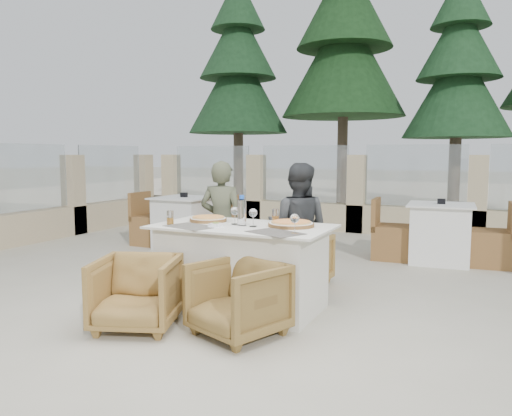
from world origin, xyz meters
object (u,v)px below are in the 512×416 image
at_px(beer_glass_right, 275,216).
at_px(diner_left, 222,223).
at_px(wine_glass_centre, 235,215).
at_px(wine_glass_corner, 295,223).
at_px(armchair_far_left, 227,257).
at_px(water_bottle, 242,210).
at_px(armchair_near_left, 136,293).
at_px(beer_glass_left, 170,218).
at_px(armchair_near_right, 238,299).
at_px(olive_dish, 216,225).
at_px(diner_right, 298,228).
at_px(armchair_far_right, 299,260).
at_px(bg_table_a, 184,223).
at_px(pizza_left, 208,219).
at_px(bg_table_b, 440,233).
at_px(pizza_right, 291,224).
at_px(dining_table, 242,267).

height_order(beer_glass_right, diner_left, diner_left).
xyz_separation_m(wine_glass_centre, wine_glass_corner, (0.69, -0.27, 0.00)).
xyz_separation_m(beer_glass_right, armchair_far_left, (-0.78, 0.47, -0.56)).
bearing_deg(water_bottle, armchair_near_left, -122.55).
height_order(beer_glass_left, armchair_near_right, beer_glass_left).
distance_m(armchair_far_left, diner_left, 0.41).
relative_size(water_bottle, diner_left, 0.21).
distance_m(wine_glass_centre, olive_dish, 0.24).
distance_m(wine_glass_corner, diner_right, 1.03).
distance_m(armchair_far_right, diner_left, 0.92).
bearing_deg(wine_glass_centre, diner_right, 62.08).
bearing_deg(diner_right, armchair_near_right, 82.93).
relative_size(wine_glass_centre, armchair_near_left, 0.28).
bearing_deg(armchair_far_right, wine_glass_centre, 76.67).
height_order(diner_left, bg_table_a, diner_left).
height_order(pizza_left, olive_dish, pizza_left).
relative_size(wine_glass_corner, armchair_far_right, 0.30).
bearing_deg(wine_glass_corner, beer_glass_right, 125.69).
bearing_deg(water_bottle, beer_glass_left, -161.37).
bearing_deg(bg_table_b, armchair_far_right, -127.68).
height_order(pizza_left, pizza_right, pizza_right).
height_order(beer_glass_left, armchair_far_left, beer_glass_left).
bearing_deg(beer_glass_left, armchair_near_right, -25.17).
height_order(armchair_far_right, armchair_near_right, armchair_near_right).
xyz_separation_m(pizza_left, beer_glass_left, (-0.21, -0.33, 0.04)).
distance_m(dining_table, beer_glass_left, 0.81).
height_order(pizza_right, armchair_near_right, pizza_right).
bearing_deg(armchair_far_left, diner_left, 93.55).
bearing_deg(wine_glass_corner, water_bottle, 157.98).
bearing_deg(diner_right, beer_glass_right, 71.46).
bearing_deg(pizza_left, wine_glass_corner, -19.32).
bearing_deg(pizza_left, armchair_far_left, 103.48).
height_order(armchair_near_left, bg_table_b, bg_table_b).
distance_m(wine_glass_centre, bg_table_a, 3.07).
bearing_deg(beer_glass_left, pizza_right, 17.73).
height_order(pizza_left, armchair_far_left, pizza_left).
bearing_deg(armchair_far_right, beer_glass_right, 93.23).
relative_size(beer_glass_right, armchair_near_left, 0.20).
xyz_separation_m(dining_table, armchair_far_right, (0.21, 0.96, -0.10)).
xyz_separation_m(dining_table, beer_glass_right, (0.20, 0.32, 0.45)).
bearing_deg(beer_glass_left, armchair_near_left, -81.60).
bearing_deg(wine_glass_centre, olive_dish, -111.21).
xyz_separation_m(water_bottle, armchair_far_left, (-0.58, 0.79, -0.63)).
height_order(wine_glass_corner, armchair_far_right, wine_glass_corner).
distance_m(dining_table, bg_table_b, 3.19).
bearing_deg(wine_glass_corner, bg_table_b, 73.86).
xyz_separation_m(armchair_far_left, bg_table_a, (-1.53, 1.51, 0.11)).
height_order(wine_glass_centre, armchair_far_left, wine_glass_centre).
xyz_separation_m(bg_table_a, bg_table_b, (3.59, 0.53, 0.00)).
distance_m(pizza_left, armchair_near_left, 1.09).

